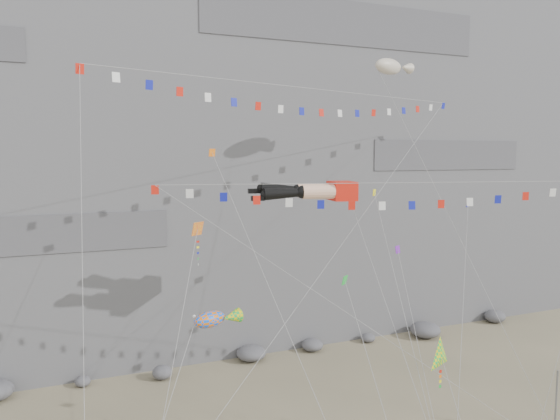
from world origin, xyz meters
The scene contains 15 objects.
cliff centered at (0.00, 32.00, 25.00)m, with size 80.00×28.00×50.00m, color slate.
talus_boulders centered at (0.00, 17.00, 0.60)m, with size 60.00×3.00×1.20m, color slate, non-canonical shape.
anchor_pole_right centered at (13.69, -2.76, 2.16)m, with size 0.12×0.12×4.32m, color gray.
legs_kite centered at (1.19, 7.25, 15.50)m, with size 7.66×17.34×21.71m.
flag_banner_upper centered at (1.92, 9.18, 22.78)m, with size 33.17×19.33×31.73m.
flag_banner_lower centered at (4.82, 2.48, 16.24)m, with size 29.72×8.73×18.87m.
harlequin_kite centered at (-8.70, 1.19, 14.07)m, with size 5.03×5.51×15.43m.
fish_windsock centered at (-8.08, 1.30, 9.12)m, with size 7.89×7.28×12.58m.
delta_kite centered at (4.64, -2.41, 6.44)m, with size 3.22×7.47×9.47m.
blimp_windsock centered at (9.13, 10.15, 24.88)m, with size 7.21×13.77×28.24m.
small_kite_a centered at (-5.57, 8.58, 17.80)m, with size 4.01×15.87×23.92m.
small_kite_b centered at (6.13, 4.11, 11.36)m, with size 3.91×10.50×15.48m.
small_kite_c centered at (0.05, 0.74, 10.54)m, with size 1.23×8.54×13.21m.
small_kite_d centered at (6.71, 7.97, 14.86)m, with size 5.67×16.22×22.30m.
small_kite_e centered at (11.56, 3.50, 14.32)m, with size 8.75×9.31×18.76m.
Camera 1 is at (-15.82, -26.76, 18.08)m, focal length 35.00 mm.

